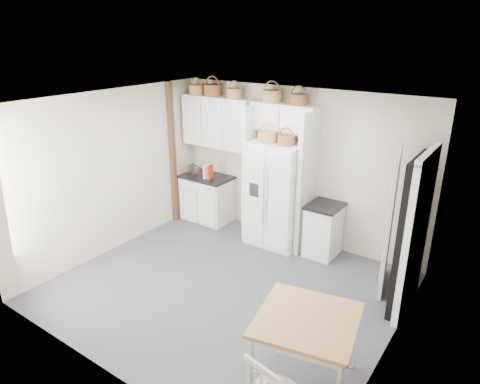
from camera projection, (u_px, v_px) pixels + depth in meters
The scene contains 28 objects.
floor at pixel (226, 288), 6.07m from camera, with size 4.50×4.50×0.00m, color #505055.
ceiling at pixel (223, 103), 5.15m from camera, with size 4.50×4.50×0.00m, color white.
wall_back at pixel (296, 166), 7.15m from camera, with size 4.50×4.50×0.00m, color #B2AFA5.
wall_left at pixel (112, 173), 6.82m from camera, with size 4.00×4.00×0.00m, color #B2AFA5.
wall_right at pixel (399, 250), 4.41m from camera, with size 4.00×4.00×0.00m, color #B2AFA5.
refrigerator at pixel (277, 194), 7.11m from camera, with size 0.91×0.73×1.76m, color white.
base_cab_left at pixel (207, 199), 8.14m from camera, with size 0.91×0.58×0.84m, color silver.
base_cab_right at pixel (323, 231), 6.86m from camera, with size 0.47×0.56×0.83m, color silver.
dining_table at pixel (305, 351), 4.30m from camera, with size 0.96×0.96×0.80m, color #A86D49.
counter_left at pixel (207, 177), 7.98m from camera, with size 0.95×0.61×0.04m, color black.
counter_right at pixel (325, 206), 6.71m from camera, with size 0.51×0.60×0.04m, color black.
toaster at pixel (193, 170), 8.01m from camera, with size 0.26×0.15×0.18m, color silver.
cookbook_red at pixel (210, 172), 7.79m from camera, with size 0.04×0.17×0.25m, color #B93312.
cookbook_cream at pixel (207, 171), 7.82m from camera, with size 0.04×0.18×0.26m, color beige.
basket_upper_a at pixel (197, 90), 7.68m from camera, with size 0.29×0.29×0.16m, color brown.
basket_upper_b at pixel (213, 90), 7.47m from camera, with size 0.33×0.33×0.19m, color brown.
basket_upper_c at pixel (235, 93), 7.23m from camera, with size 0.28×0.28×0.16m, color brown.
basket_bridge_a at pixel (272, 96), 6.83m from camera, with size 0.33×0.33×0.19m, color brown.
basket_bridge_b at pixel (299, 99), 6.58m from camera, with size 0.29×0.29×0.16m, color brown.
basket_fridge_a at pixel (267, 137), 6.78m from camera, with size 0.31×0.31×0.17m, color brown.
basket_fridge_b at pixel (286, 140), 6.60m from camera, with size 0.27×0.27×0.15m, color brown.
upper_cabinet at pixel (218, 122), 7.61m from camera, with size 1.40×0.34×0.90m, color silver.
bridge_cabinet at pixel (285, 118), 6.81m from camera, with size 1.12×0.34×0.45m, color silver.
fridge_panel_left at pixel (253, 172), 7.32m from camera, with size 0.08×0.60×2.30m, color silver.
fridge_panel_right at pixel (307, 184), 6.78m from camera, with size 0.08×0.60×2.30m, color silver.
trim_post at pixel (173, 154), 7.83m from camera, with size 0.09×0.09×2.60m, color #462D1D.
doorway_void at pixel (412, 236), 5.32m from camera, with size 0.18×0.85×2.05m, color black.
door_slab at pixel (391, 220), 5.77m from camera, with size 0.80×0.04×2.05m, color white.
Camera 1 is at (3.14, -4.15, 3.42)m, focal length 32.00 mm.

